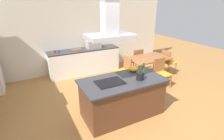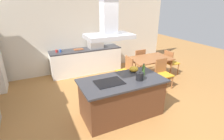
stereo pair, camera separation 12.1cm
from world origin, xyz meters
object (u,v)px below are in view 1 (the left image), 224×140
(cooktop, at_px, (110,82))
(tea_kettle, at_px, (140,76))
(countertop_microwave, at_px, (93,44))
(mixing_bowl, at_px, (133,69))
(cutting_board, at_px, (76,50))
(dining_table, at_px, (148,60))
(chair_facing_back_wall, at_px, (136,59))
(range_hood, at_px, (110,25))
(coffee_mug_blue, at_px, (58,51))
(chair_at_left_end, at_px, (125,69))
(chair_facing_island, at_px, (161,71))
(olive_oil_bottle, at_px, (143,70))
(coffee_mug_red, at_px, (54,52))
(chair_at_right_end, at_px, (168,60))

(cooktop, bearing_deg, tea_kettle, -14.37)
(countertop_microwave, bearing_deg, mixing_bowl, -89.27)
(tea_kettle, relative_size, cutting_board, 0.64)
(dining_table, xyz_separation_m, chair_facing_back_wall, (-0.00, 0.67, -0.16))
(dining_table, relative_size, range_hood, 1.56)
(range_hood, bearing_deg, dining_table, 32.90)
(coffee_mug_blue, bearing_deg, countertop_microwave, 0.64)
(cutting_board, distance_m, chair_facing_back_wall, 2.22)
(cooktop, distance_m, coffee_mug_blue, 2.91)
(countertop_microwave, relative_size, chair_at_left_end, 0.56)
(cutting_board, height_order, chair_facing_back_wall, cutting_board)
(countertop_microwave, bearing_deg, coffee_mug_blue, -179.36)
(countertop_microwave, distance_m, range_hood, 3.17)
(countertop_microwave, bearing_deg, chair_at_left_end, -72.92)
(mixing_bowl, xyz_separation_m, coffee_mug_blue, (-1.31, 2.56, -0.02))
(countertop_microwave, relative_size, chair_facing_island, 0.56)
(cooktop, xyz_separation_m, olive_oil_bottle, (0.88, 0.01, 0.12))
(coffee_mug_red, bearing_deg, cooktop, -77.81)
(cutting_board, xyz_separation_m, chair_facing_island, (2.00, -2.21, -0.40))
(olive_oil_bottle, height_order, mixing_bowl, olive_oil_bottle)
(coffee_mug_red, bearing_deg, chair_at_left_end, -39.11)
(mixing_bowl, height_order, coffee_mug_blue, mixing_bowl)
(cooktop, xyz_separation_m, tea_kettle, (0.66, -0.17, 0.08))
(chair_at_right_end, height_order, chair_facing_island, same)
(cutting_board, distance_m, chair_at_left_end, 1.93)
(cooktop, distance_m, chair_facing_island, 2.30)
(countertop_microwave, bearing_deg, tea_kettle, -92.15)
(cooktop, relative_size, cutting_board, 1.76)
(olive_oil_bottle, bearing_deg, coffee_mug_red, 117.58)
(countertop_microwave, xyz_separation_m, dining_table, (1.37, -1.49, -0.37))
(tea_kettle, xyz_separation_m, chair_facing_back_wall, (1.49, 2.22, -0.48))
(chair_facing_island, bearing_deg, range_hood, -161.37)
(chair_facing_back_wall, distance_m, range_hood, 3.37)
(cutting_board, bearing_deg, countertop_microwave, -4.53)
(tea_kettle, xyz_separation_m, dining_table, (1.49, 1.56, -0.32))
(cutting_board, bearing_deg, olive_oil_bottle, -75.77)
(coffee_mug_red, xyz_separation_m, chair_facing_back_wall, (2.77, -0.85, -0.44))
(dining_table, relative_size, chair_facing_island, 1.57)
(coffee_mug_red, height_order, cutting_board, coffee_mug_red)
(olive_oil_bottle, bearing_deg, chair_at_left_end, 75.79)
(mixing_bowl, distance_m, chair_facing_island, 1.48)
(coffee_mug_red, relative_size, cutting_board, 0.26)
(coffee_mug_red, distance_m, coffee_mug_blue, 0.13)
(coffee_mug_red, height_order, chair_facing_back_wall, coffee_mug_red)
(mixing_bowl, height_order, coffee_mug_red, mixing_bowl)
(coffee_mug_red, bearing_deg, countertop_microwave, -0.83)
(mixing_bowl, bearing_deg, olive_oil_bottle, -75.63)
(chair_facing_back_wall, bearing_deg, dining_table, -90.00)
(chair_at_right_end, height_order, chair_at_left_end, same)
(mixing_bowl, distance_m, chair_at_right_end, 2.54)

